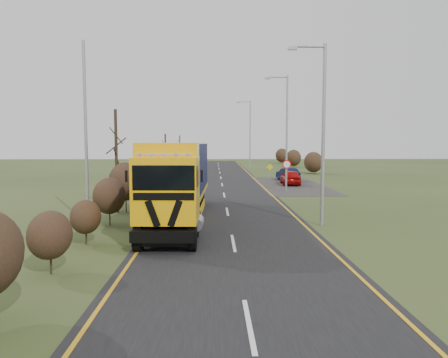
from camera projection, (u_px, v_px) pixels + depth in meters
name	position (u px, v px, depth m)	size (l,w,h in m)	color
ground	(230.00, 225.00, 21.95)	(160.00, 160.00, 0.00)	#2F411C
road	(225.00, 199.00, 31.91)	(8.00, 120.00, 0.02)	black
layby	(289.00, 185.00, 42.02)	(6.00, 18.00, 0.02)	#2D2B28
lane_markings	(225.00, 199.00, 31.60)	(7.52, 116.00, 0.01)	orange
hedgerow	(137.00, 179.00, 29.53)	(2.24, 102.04, 6.05)	black
lorry	(179.00, 176.00, 23.22)	(2.90, 14.93, 4.14)	black
car_red_hatchback	(290.00, 177.00, 42.00)	(1.69, 4.20, 1.43)	#AC0908
car_blue_sedan	(288.00, 174.00, 46.15)	(1.42, 4.08, 1.34)	#091333
streetlight_near	(321.00, 127.00, 21.42)	(1.90, 0.18, 8.92)	#95989B
streetlight_mid	(285.00, 126.00, 39.29)	(2.13, 0.20, 10.06)	#95989B
streetlight_far	(249.00, 131.00, 64.59)	(2.15, 0.20, 10.14)	#95989B
left_pole	(86.00, 134.00, 21.80)	(0.16, 0.16, 9.15)	#95989B
speed_sign	(287.00, 169.00, 36.33)	(0.73, 0.10, 2.63)	#95989B
warning_board	(270.00, 170.00, 46.55)	(0.68, 0.11, 1.78)	#95989B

